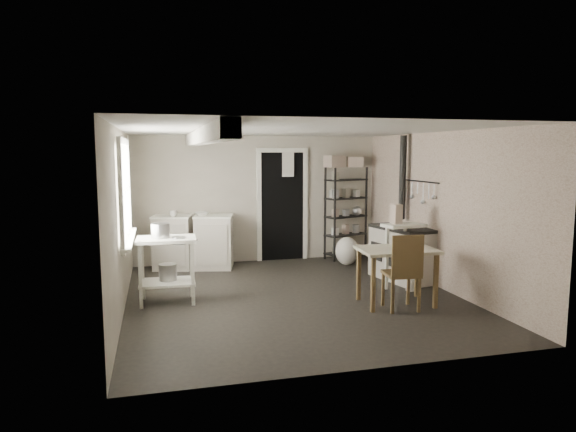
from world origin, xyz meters
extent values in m
plane|color=black|center=(0.00, 0.00, 0.00)|extent=(5.00, 5.00, 0.00)
plane|color=silver|center=(0.00, 0.00, 2.30)|extent=(5.00, 5.00, 0.00)
cube|color=#BEB5A2|center=(0.00, 2.50, 1.15)|extent=(4.50, 0.02, 2.30)
cube|color=#BEB5A2|center=(0.00, -2.50, 1.15)|extent=(4.50, 0.02, 2.30)
cube|color=#BEB5A2|center=(-2.25, 0.00, 1.15)|extent=(0.02, 5.00, 2.30)
cube|color=#BEB5A2|center=(2.25, 0.00, 1.15)|extent=(0.02, 5.00, 2.30)
cylinder|color=#ABABAD|center=(-1.77, 0.18, 0.94)|extent=(0.29, 0.29, 0.26)
cylinder|color=#ABABAD|center=(-1.54, 0.08, 0.85)|extent=(0.19, 0.19, 0.10)
cylinder|color=#ABABAD|center=(-1.69, 0.21, 0.39)|extent=(0.31, 0.31, 0.26)
imported|color=silver|center=(-1.08, 2.10, 0.96)|extent=(0.36, 0.36, 0.07)
imported|color=silver|center=(-1.54, 2.09, 0.97)|extent=(0.13, 0.13, 0.10)
imported|color=silver|center=(1.36, 2.34, 1.37)|extent=(0.11, 0.11, 0.20)
cube|color=beige|center=(1.40, 2.31, 2.01)|extent=(0.38, 0.35, 0.22)
cube|color=beige|center=(1.83, 2.35, 1.99)|extent=(0.36, 0.35, 0.19)
cube|color=beige|center=(1.61, 0.15, 1.01)|extent=(0.12, 0.19, 0.29)
imported|color=silver|center=(1.43, -0.71, 0.81)|extent=(0.12, 0.12, 0.10)
ellipsoid|color=silver|center=(1.45, 1.73, 0.24)|extent=(0.49, 0.45, 0.51)
cylinder|color=silver|center=(1.73, -0.12, 0.07)|extent=(0.16, 0.16, 0.17)
camera|label=1|loc=(-1.80, -6.72, 2.00)|focal=32.00mm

